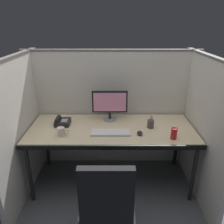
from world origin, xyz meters
name	(u,v)px	position (x,y,z in m)	size (l,w,h in m)	color
ground_plane	(112,197)	(0.00, 0.00, 0.00)	(8.00, 8.00, 0.00)	#4C5156
cubicle_partition_rear	(112,110)	(0.00, 0.74, 0.79)	(2.21, 0.06, 1.57)	beige
cubicle_partition_left	(22,128)	(-0.99, 0.20, 0.79)	(0.06, 1.41, 1.57)	beige
cubicle_partition_right	(202,128)	(0.99, 0.20, 0.79)	(0.06, 1.41, 1.57)	beige
desk	(112,132)	(0.00, 0.29, 0.69)	(1.90, 0.80, 0.74)	beige
office_chair	(108,218)	(-0.03, -0.63, 0.36)	(0.52, 0.52, 0.97)	black
monitor_center	(110,104)	(-0.02, 0.53, 0.96)	(0.43, 0.17, 0.37)	gray
keyboard_main	(111,133)	(-0.01, 0.16, 0.75)	(0.43, 0.15, 0.02)	silver
computer_mouse	(140,133)	(0.31, 0.14, 0.76)	(0.06, 0.10, 0.04)	black
soda_can	(174,134)	(0.65, 0.05, 0.80)	(0.07, 0.07, 0.12)	red
desk_phone	(63,122)	(-0.59, 0.39, 0.77)	(0.17, 0.19, 0.09)	black
pen_cup	(151,124)	(0.45, 0.31, 0.79)	(0.08, 0.08, 0.15)	#4C4742
coffee_mug	(62,132)	(-0.54, 0.12, 0.79)	(0.13, 0.08, 0.09)	silver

